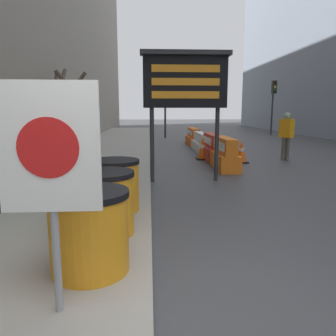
% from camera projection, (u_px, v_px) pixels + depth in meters
% --- Properties ---
extents(ground_plane, '(120.00, 120.00, 0.00)m').
position_uv_depth(ground_plane, '(154.00, 336.00, 2.45)').
color(ground_plane, '#3F3F42').
extents(hedge_strip, '(0.90, 6.95, 0.56)m').
position_uv_depth(hedge_strip, '(16.00, 174.00, 6.64)').
color(hedge_strip, '#284C23').
rests_on(hedge_strip, sidewalk_left).
extents(bare_tree, '(1.46, 1.37, 2.93)m').
position_uv_depth(bare_tree, '(71.00, 111.00, 10.67)').
color(bare_tree, '#4C3D2D').
rests_on(bare_tree, sidewalk_left).
extents(barrel_drum_foreground, '(0.78, 0.78, 0.80)m').
position_uv_depth(barrel_drum_foreground, '(89.00, 231.00, 3.14)').
color(barrel_drum_foreground, orange).
rests_on(barrel_drum_foreground, sidewalk_left).
extents(barrel_drum_middle, '(0.78, 0.78, 0.80)m').
position_uv_depth(barrel_drum_middle, '(104.00, 203.00, 4.11)').
color(barrel_drum_middle, orange).
rests_on(barrel_drum_middle, sidewalk_left).
extents(barrel_drum_back, '(0.78, 0.78, 0.80)m').
position_uv_depth(barrel_drum_back, '(115.00, 185.00, 5.08)').
color(barrel_drum_back, orange).
rests_on(barrel_drum_back, sidewalk_left).
extents(warning_sign, '(0.73, 0.08, 1.75)m').
position_uv_depth(warning_sign, '(50.00, 160.00, 2.35)').
color(warning_sign, gray).
rests_on(warning_sign, sidewalk_left).
extents(message_board, '(2.04, 0.36, 2.98)m').
position_uv_depth(message_board, '(185.00, 83.00, 7.46)').
color(message_board, '#28282B').
rests_on(message_board, ground_plane).
extents(jersey_barrier_orange_near, '(0.56, 1.65, 0.91)m').
position_uv_depth(jersey_barrier_orange_near, '(225.00, 155.00, 9.38)').
color(jersey_barrier_orange_near, orange).
rests_on(jersey_barrier_orange_near, ground_plane).
extents(jersey_barrier_red_striped, '(0.58, 1.72, 0.88)m').
position_uv_depth(jersey_barrier_red_striped, '(212.00, 148.00, 11.24)').
color(jersey_barrier_red_striped, red).
rests_on(jersey_barrier_red_striped, ground_plane).
extents(jersey_barrier_white, '(0.57, 2.17, 0.75)m').
position_uv_depth(jersey_barrier_white, '(201.00, 143.00, 13.65)').
color(jersey_barrier_white, silver).
rests_on(jersey_barrier_white, ground_plane).
extents(jersey_barrier_orange_far, '(0.56, 2.11, 0.81)m').
position_uv_depth(jersey_barrier_orange_far, '(193.00, 137.00, 16.10)').
color(jersey_barrier_orange_far, orange).
rests_on(jersey_barrier_orange_far, ground_plane).
extents(traffic_cone_near, '(0.41, 0.41, 0.74)m').
position_uv_depth(traffic_cone_near, '(241.00, 152.00, 10.53)').
color(traffic_cone_near, black).
rests_on(traffic_cone_near, ground_plane).
extents(traffic_cone_mid, '(0.44, 0.44, 0.79)m').
position_uv_depth(traffic_cone_mid, '(203.00, 148.00, 11.25)').
color(traffic_cone_mid, black).
rests_on(traffic_cone_mid, ground_plane).
extents(traffic_cone_far, '(0.32, 0.32, 0.56)m').
position_uv_depth(traffic_cone_far, '(237.00, 153.00, 10.99)').
color(traffic_cone_far, black).
rests_on(traffic_cone_far, ground_plane).
extents(traffic_light_near_curb, '(0.28, 0.45, 4.48)m').
position_uv_depth(traffic_light_near_curb, '(165.00, 84.00, 19.49)').
color(traffic_light_near_curb, '#2D2D30').
rests_on(traffic_light_near_curb, ground_plane).
extents(traffic_light_far_side, '(0.28, 0.45, 3.61)m').
position_uv_depth(traffic_light_far_side, '(273.00, 96.00, 21.78)').
color(traffic_light_far_side, '#2D2D30').
rests_on(traffic_light_far_side, ground_plane).
extents(pedestrian_worker, '(0.43, 0.49, 1.60)m').
position_uv_depth(pedestrian_worker, '(286.00, 132.00, 10.95)').
color(pedestrian_worker, '#514C42').
rests_on(pedestrian_worker, ground_plane).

